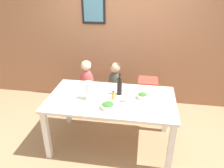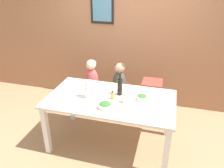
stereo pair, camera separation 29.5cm
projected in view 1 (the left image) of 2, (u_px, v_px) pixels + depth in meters
ground_plane at (111, 142)px, 3.31m from camera, size 14.00×14.00×0.00m
wall_back at (123, 33)px, 3.93m from camera, size 10.00×0.09×2.70m
dining_table at (111, 104)px, 3.01m from camera, size 1.73×0.95×0.78m
chair_far_left at (88, 95)px, 3.85m from camera, size 0.37×0.37×0.47m
chair_far_center at (115, 97)px, 3.78m from camera, size 0.37×0.37×0.47m
chair_right_highchair at (147, 90)px, 3.62m from camera, size 0.31×0.32×0.76m
person_child_left at (87, 76)px, 3.69m from camera, size 0.23×0.18×0.55m
person_child_center at (115, 78)px, 3.62m from camera, size 0.23×0.18×0.55m
wine_bottle at (119, 86)px, 3.01m from camera, size 0.07×0.07×0.32m
paper_towel_roll at (89, 91)px, 2.90m from camera, size 0.10×0.10×0.25m
wine_glass_near at (128, 94)px, 2.83m from camera, size 0.07×0.07×0.16m
salad_bowl_large at (108, 106)px, 2.72m from camera, size 0.18×0.18×0.08m
salad_bowl_small at (142, 96)px, 2.95m from camera, size 0.15×0.15×0.08m
dinner_plate_front_left at (71, 101)px, 2.88m from camera, size 0.20×0.20×0.01m
dinner_plate_back_left at (83, 87)px, 3.26m from camera, size 0.20×0.20×0.01m
condiment_bottle_hot_sauce at (113, 95)px, 2.92m from camera, size 0.04×0.04×0.13m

